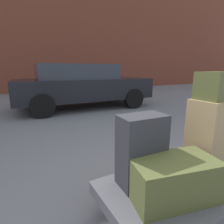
{
  "coord_description": "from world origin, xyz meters",
  "views": [
    {
      "loc": [
        -1.17,
        -0.86,
        1.25
      ],
      "look_at": [
        0.0,
        1.2,
        0.69
      ],
      "focal_mm": 28.67,
      "sensor_mm": 36.0,
      "label": 1
    }
  ],
  "objects": [
    {
      "name": "ground_plane",
      "position": [
        0.0,
        0.0,
        0.0
      ],
      "size": [
        60.0,
        60.0,
        0.0
      ],
      "primitive_type": "plane",
      "color": "slate"
    },
    {
      "name": "bollard_kerb_near",
      "position": [
        2.11,
        7.64,
        0.35
      ],
      "size": [
        0.21,
        0.21,
        0.69
      ],
      "primitive_type": "cylinder",
      "color": "#383838",
      "rests_on": "ground_plane"
    },
    {
      "name": "luggage_cart",
      "position": [
        0.0,
        0.0,
        0.27
      ],
      "size": [
        1.37,
        0.77,
        0.34
      ],
      "color": "#4C4C51",
      "rests_on": "ground_plane"
    },
    {
      "name": "building_facade_brick",
      "position": [
        2.0,
        10.69,
        5.18
      ],
      "size": [
        24.0,
        1.2,
        10.35
      ],
      "primitive_type": "cube",
      "color": "brown",
      "rests_on": "ground_plane"
    },
    {
      "name": "building_facade_side",
      "position": [
        14.0,
        10.82,
        4.66
      ],
      "size": [
        12.0,
        1.0,
        9.32
      ],
      "primitive_type": "cube",
      "color": "brown",
      "rests_on": "ground_plane"
    },
    {
      "name": "bollard_kerb_far",
      "position": [
        5.24,
        7.64,
        0.35
      ],
      "size": [
        0.21,
        0.21,
        0.69
      ],
      "primitive_type": "cylinder",
      "color": "#383838",
      "rests_on": "ground_plane"
    },
    {
      "name": "bicycle_leaning",
      "position": [
        4.52,
        8.73,
        0.37
      ],
      "size": [
        1.76,
        0.19,
        0.96
      ],
      "color": "black",
      "rests_on": "ground_plane"
    },
    {
      "name": "duffel_bag_olive_topmost_pile",
      "position": [
        0.33,
        0.01,
        1.12
      ],
      "size": [
        0.33,
        0.24,
        0.23
      ],
      "primitive_type": "cube",
      "rotation": [
        0.0,
        0.0,
        -0.05
      ],
      "color": "#4C5128",
      "rests_on": "suitcase_tan_center"
    },
    {
      "name": "parked_car",
      "position": [
        0.92,
        4.83,
        0.76
      ],
      "size": [
        4.4,
        2.13,
        1.42
      ],
      "color": "black",
      "rests_on": "ground_plane"
    },
    {
      "name": "duffel_bag_olive_stacked_top",
      "position": [
        -0.23,
        -0.09,
        0.49
      ],
      "size": [
        0.67,
        0.47,
        0.3
      ],
      "primitive_type": "cube",
      "rotation": [
        0.0,
        0.0,
        -0.24
      ],
      "color": "#4C5128",
      "rests_on": "luggage_cart"
    },
    {
      "name": "bollard_kerb_mid",
      "position": [
        3.32,
        7.64,
        0.35
      ],
      "size": [
        0.21,
        0.21,
        0.69
      ],
      "primitive_type": "cylinder",
      "color": "#383838",
      "rests_on": "ground_plane"
    },
    {
      "name": "suitcase_tan_center",
      "position": [
        0.33,
        0.01,
        0.67
      ],
      "size": [
        0.38,
        0.27,
        0.67
      ],
      "primitive_type": "cube",
      "rotation": [
        0.0,
        0.0,
        -0.01
      ],
      "color": "#9E7F56",
      "rests_on": "luggage_cart"
    },
    {
      "name": "suitcase_charcoal_rear_left",
      "position": [
        -0.32,
        0.16,
        0.63
      ],
      "size": [
        0.38,
        0.24,
        0.58
      ],
      "primitive_type": "cube",
      "rotation": [
        0.0,
        0.0,
        -0.07
      ],
      "color": "#2D2D33",
      "rests_on": "luggage_cart"
    }
  ]
}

